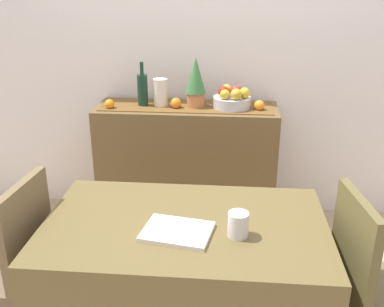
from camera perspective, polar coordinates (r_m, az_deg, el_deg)
The scene contains 21 objects.
ground_plane at distance 2.71m, azimuth 0.74°, elevation -18.40°, with size 6.40×6.40×0.02m, color tan.
room_wall_rear at distance 3.27m, azimuth 2.48°, elevation 14.93°, with size 6.40×0.06×2.70m, color silver.
sideboard_console at distance 3.27m, azimuth -0.67°, elevation -1.55°, with size 1.27×0.42×0.89m, color brown.
table_runner at distance 3.12m, azimuth -0.71°, elevation 6.04°, with size 1.19×0.32×0.01m, color brown.
fruit_bowl at distance 3.09m, azimuth 5.09°, elevation 6.57°, with size 0.26×0.26×0.07m, color silver.
apple_upper at distance 3.10m, azimuth 5.68°, elevation 7.98°, with size 0.08×0.08×0.08m, color #B1302C.
apple_rear at distance 3.15m, azimuth 4.45°, elevation 8.20°, with size 0.07×0.07×0.07m, color gold.
apple_left at distance 3.05m, azimuth 6.73°, elevation 7.70°, with size 0.07×0.07×0.07m, color gold.
apple_right at distance 3.08m, azimuth 4.06°, elevation 7.93°, with size 0.07×0.07×0.07m, color red.
apple_front at distance 3.01m, azimuth 4.21°, elevation 7.55°, with size 0.07×0.07×0.07m, color gold.
apple_center at distance 3.00m, azimuth 5.68°, elevation 7.54°, with size 0.08×0.08×0.08m, color gold.
wine_bottle at distance 3.13m, azimuth -6.34°, elevation 8.16°, with size 0.07×0.07×0.31m.
ceramic_vase at distance 3.12m, azimuth -4.05°, elevation 7.76°, with size 0.10×0.10×0.19m, color silver.
potted_plant at distance 3.07m, azimuth 0.48°, elevation 9.21°, with size 0.14×0.14×0.34m.
orange_loose_end at distance 3.06m, azimuth 8.60°, elevation 6.10°, with size 0.07×0.07×0.07m, color orange.
orange_loose_far at distance 3.07m, azimuth -2.08°, elevation 6.45°, with size 0.07×0.07×0.07m, color orange.
orange_loose_mid at distance 3.12m, azimuth -10.50°, elevation 6.23°, with size 0.07×0.07×0.07m, color orange.
dining_table at distance 2.17m, azimuth -0.84°, elevation -17.25°, with size 1.24×0.76×0.74m, color brown.
open_book at distance 1.88m, azimuth -1.91°, elevation -9.95°, with size 0.28×0.21×0.02m, color white.
coffee_cup at distance 1.85m, azimuth 5.92°, elevation -9.01°, with size 0.09×0.09×0.11m, color silver.
chair_near_window at distance 2.47m, azimuth -22.59°, elevation -16.77°, with size 0.43×0.43×0.90m.
Camera 1 is at (0.15, -2.07, 1.74)m, focal length 41.71 mm.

